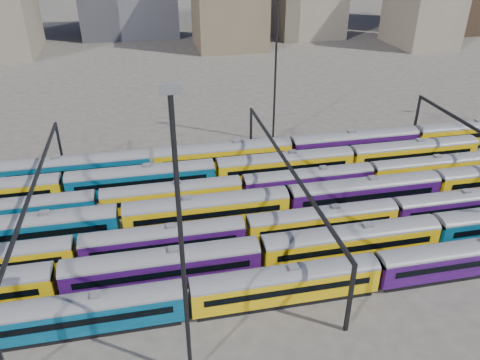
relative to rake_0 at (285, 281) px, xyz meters
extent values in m
plane|color=#413B37|center=(-5.43, 15.00, -2.54)|extent=(500.00, 500.00, 0.00)
cube|color=black|center=(-19.77, 0.00, -2.21)|extent=(18.22, 2.36, 0.67)
cube|color=#053651|center=(-19.77, 0.00, -0.48)|extent=(19.17, 2.78, 2.78)
cylinder|color=#4C4C51|center=(-19.77, 0.00, 0.91)|extent=(19.17, 2.78, 2.78)
cube|color=black|center=(-19.77, -1.41, -0.15)|extent=(16.87, 0.06, 0.72)
cube|color=black|center=(-19.77, 1.41, -0.15)|extent=(16.87, 0.06, 0.72)
cube|color=slate|center=(-19.77, 0.00, 1.65)|extent=(0.96, 0.86, 0.34)
cube|color=black|center=(0.00, 0.00, -2.21)|extent=(18.22, 2.36, 0.67)
cube|color=#B28A07|center=(0.00, 0.00, -0.48)|extent=(19.17, 2.78, 2.78)
cylinder|color=#4C4C51|center=(0.00, 0.00, 0.91)|extent=(19.17, 2.78, 2.78)
cube|color=black|center=(0.00, -1.41, -0.15)|extent=(16.87, 0.06, 0.72)
cube|color=black|center=(0.00, 1.41, -0.15)|extent=(16.87, 0.06, 0.72)
cube|color=slate|center=(0.00, 0.00, 1.65)|extent=(0.96, 0.86, 0.34)
cube|color=black|center=(19.77, 0.00, -2.21)|extent=(18.22, 2.36, 0.67)
cube|color=#25083D|center=(19.77, 0.00, -0.48)|extent=(19.17, 2.78, 2.78)
cylinder|color=#4C4C51|center=(19.77, 0.00, 0.91)|extent=(19.17, 2.78, 2.78)
cube|color=black|center=(19.77, -1.41, -0.15)|extent=(16.87, 0.06, 0.72)
cube|color=black|center=(19.77, 1.41, -0.15)|extent=(16.87, 0.06, 0.72)
cube|color=slate|center=(19.77, 0.00, 1.65)|extent=(0.96, 0.86, 0.34)
cube|color=black|center=(-11.89, 5.00, -2.18)|extent=(19.44, 2.52, 0.72)
cube|color=#25083D|center=(-11.89, 5.00, -0.34)|extent=(20.47, 2.97, 2.97)
cylinder|color=#4C4C51|center=(-11.89, 5.00, 1.14)|extent=(20.47, 2.97, 2.97)
cube|color=black|center=(-11.89, 3.50, 0.01)|extent=(18.01, 0.06, 0.77)
cube|color=black|center=(-11.89, 6.50, 0.01)|extent=(18.01, 0.06, 0.77)
cube|color=slate|center=(-11.89, 5.00, 1.93)|extent=(1.02, 0.92, 0.36)
cube|color=black|center=(9.18, 5.00, -2.18)|extent=(19.44, 2.52, 0.72)
cube|color=#B28A07|center=(9.18, 5.00, -0.34)|extent=(20.47, 2.97, 2.97)
cylinder|color=#4C4C51|center=(9.18, 5.00, 1.14)|extent=(20.47, 2.97, 2.97)
cube|color=black|center=(9.18, 3.50, 0.01)|extent=(18.01, 0.06, 0.77)
cube|color=black|center=(9.18, 6.50, 0.01)|extent=(18.01, 0.06, 0.77)
cube|color=slate|center=(9.18, 5.00, 1.93)|extent=(1.02, 0.92, 0.36)
cube|color=black|center=(-11.45, 10.00, -2.22)|extent=(17.62, 2.29, 0.65)
cube|color=#25083D|center=(-11.45, 10.00, -0.55)|extent=(18.55, 2.69, 2.69)
cylinder|color=#4C4C51|center=(-11.45, 10.00, 0.80)|extent=(18.55, 2.69, 2.69)
cube|color=black|center=(-11.45, 8.64, -0.23)|extent=(16.32, 0.06, 0.70)
cube|color=black|center=(-11.45, 11.36, -0.23)|extent=(16.32, 0.06, 0.70)
cube|color=slate|center=(-11.45, 10.00, 1.51)|extent=(0.93, 0.83, 0.32)
cube|color=black|center=(7.70, 10.00, -2.22)|extent=(17.62, 2.29, 0.65)
cube|color=#B28A07|center=(7.70, 10.00, -0.55)|extent=(18.55, 2.69, 2.69)
cylinder|color=#4C4C51|center=(7.70, 10.00, 0.80)|extent=(18.55, 2.69, 2.69)
cube|color=black|center=(7.70, 8.64, -0.23)|extent=(16.32, 0.06, 0.70)
cube|color=black|center=(7.70, 11.36, -0.23)|extent=(16.32, 0.06, 0.70)
cube|color=slate|center=(7.70, 10.00, 1.51)|extent=(0.93, 0.83, 0.32)
cube|color=black|center=(26.85, 10.00, -2.22)|extent=(17.62, 2.29, 0.65)
cube|color=#25083D|center=(26.85, 10.00, -0.55)|extent=(18.55, 2.69, 2.69)
cylinder|color=#4C4C51|center=(26.85, 10.00, 0.80)|extent=(18.55, 2.69, 2.69)
cube|color=black|center=(26.85, 8.64, -0.23)|extent=(16.32, 0.06, 0.70)
cube|color=black|center=(26.85, 11.36, -0.23)|extent=(16.32, 0.06, 0.70)
cube|color=slate|center=(26.85, 10.00, 1.51)|extent=(0.93, 0.83, 0.32)
cube|color=black|center=(-26.96, 15.00, -2.18)|extent=(19.59, 2.54, 0.72)
cube|color=#053651|center=(-26.96, 15.00, -0.33)|extent=(20.62, 2.99, 2.99)
cylinder|color=#4C4C51|center=(-26.96, 15.00, 1.17)|extent=(20.62, 2.99, 2.99)
cube|color=black|center=(-26.96, 13.48, 0.03)|extent=(18.15, 0.06, 0.77)
cube|color=black|center=(-26.96, 16.52, 0.03)|extent=(18.15, 0.06, 0.77)
cube|color=slate|center=(-26.96, 15.00, 1.97)|extent=(1.03, 0.93, 0.36)
cube|color=black|center=(-5.74, 15.00, -2.18)|extent=(19.59, 2.54, 0.72)
cube|color=#B28A07|center=(-5.74, 15.00, -0.33)|extent=(20.62, 2.99, 2.99)
cylinder|color=#4C4C51|center=(-5.74, 15.00, 1.17)|extent=(20.62, 2.99, 2.99)
cube|color=black|center=(-5.74, 13.48, 0.03)|extent=(18.15, 0.06, 0.77)
cube|color=black|center=(-5.74, 16.52, 0.03)|extent=(18.15, 0.06, 0.77)
cube|color=slate|center=(-5.74, 15.00, 1.97)|extent=(1.03, 0.93, 0.36)
cube|color=black|center=(15.49, 15.00, -2.18)|extent=(19.59, 2.54, 0.72)
cube|color=#25083D|center=(15.49, 15.00, -0.33)|extent=(20.62, 2.99, 2.99)
cylinder|color=#4C4C51|center=(15.49, 15.00, 1.17)|extent=(20.62, 2.99, 2.99)
cube|color=black|center=(15.49, 13.48, 0.03)|extent=(18.15, 0.06, 0.77)
cube|color=black|center=(15.49, 16.52, 0.03)|extent=(18.15, 0.06, 0.77)
cube|color=slate|center=(15.49, 15.00, 1.97)|extent=(1.03, 0.93, 0.36)
cube|color=black|center=(-28.82, 20.00, -2.22)|extent=(17.57, 2.28, 0.65)
cube|color=#053651|center=(-28.82, 20.00, -0.55)|extent=(18.50, 2.68, 2.68)
cylinder|color=#4C4C51|center=(-28.82, 20.00, 0.79)|extent=(18.50, 2.68, 2.68)
cube|color=black|center=(-28.82, 18.64, -0.23)|extent=(16.28, 0.06, 0.69)
cube|color=black|center=(-28.82, 21.36, -0.23)|extent=(16.28, 0.06, 0.69)
cube|color=slate|center=(-28.82, 20.00, 1.50)|extent=(0.92, 0.83, 0.32)
cube|color=black|center=(-9.72, 20.00, -2.22)|extent=(17.57, 2.28, 0.65)
cube|color=#B28A07|center=(-9.72, 20.00, -0.55)|extent=(18.50, 2.68, 2.68)
cylinder|color=#4C4C51|center=(-9.72, 20.00, 0.79)|extent=(18.50, 2.68, 2.68)
cube|color=black|center=(-9.72, 18.64, -0.23)|extent=(16.28, 0.06, 0.69)
cube|color=black|center=(-9.72, 21.36, -0.23)|extent=(16.28, 0.06, 0.69)
cube|color=slate|center=(-9.72, 20.00, 1.50)|extent=(0.92, 0.83, 0.32)
cube|color=black|center=(9.38, 20.00, -2.22)|extent=(17.57, 2.28, 0.65)
cube|color=#25083D|center=(9.38, 20.00, -0.55)|extent=(18.50, 2.68, 2.68)
cylinder|color=#4C4C51|center=(9.38, 20.00, 0.79)|extent=(18.50, 2.68, 2.68)
cube|color=black|center=(9.38, 18.64, -0.23)|extent=(16.28, 0.06, 0.69)
cube|color=black|center=(9.38, 21.36, -0.23)|extent=(16.28, 0.06, 0.69)
cube|color=slate|center=(9.38, 20.00, 1.50)|extent=(0.92, 0.83, 0.32)
cube|color=black|center=(28.47, 20.00, -2.22)|extent=(17.57, 2.28, 0.65)
cube|color=#B28A07|center=(28.47, 20.00, -0.55)|extent=(18.50, 2.68, 2.68)
cylinder|color=#4C4C51|center=(28.47, 20.00, 0.79)|extent=(18.50, 2.68, 2.68)
cube|color=black|center=(28.47, 18.64, -0.23)|extent=(16.28, 0.06, 0.69)
cube|color=black|center=(28.47, 21.36, -0.23)|extent=(16.28, 0.06, 0.69)
cube|color=slate|center=(28.47, 20.00, 1.50)|extent=(0.92, 0.83, 0.32)
cube|color=black|center=(-13.54, 25.00, -2.18)|extent=(19.39, 2.52, 0.71)
cube|color=#053651|center=(-13.54, 25.00, -0.35)|extent=(20.41, 2.96, 2.96)
cylinder|color=#4C4C51|center=(-13.54, 25.00, 1.13)|extent=(20.41, 2.96, 2.96)
cube|color=black|center=(-13.54, 23.50, 0.01)|extent=(17.96, 0.06, 0.77)
cube|color=black|center=(-13.54, 26.50, 0.01)|extent=(17.96, 0.06, 0.77)
cube|color=slate|center=(-13.54, 25.00, 1.92)|extent=(1.02, 0.92, 0.36)
cube|color=black|center=(7.48, 25.00, -2.18)|extent=(19.39, 2.52, 0.71)
cube|color=#B28A07|center=(7.48, 25.00, -0.35)|extent=(20.41, 2.96, 2.96)
cylinder|color=#4C4C51|center=(7.48, 25.00, 1.13)|extent=(20.41, 2.96, 2.96)
cube|color=black|center=(7.48, 23.50, 0.01)|extent=(17.96, 0.06, 0.77)
cube|color=black|center=(7.48, 26.50, 0.01)|extent=(17.96, 0.06, 0.77)
cube|color=slate|center=(7.48, 25.00, 1.92)|extent=(1.02, 0.92, 0.36)
cube|color=black|center=(28.49, 25.00, -2.18)|extent=(19.39, 2.52, 0.71)
cube|color=#B28A07|center=(28.49, 25.00, -0.35)|extent=(20.41, 2.96, 2.96)
cylinder|color=#4C4C51|center=(28.49, 25.00, 1.13)|extent=(20.41, 2.96, 2.96)
cube|color=black|center=(28.49, 23.50, 0.01)|extent=(17.96, 0.06, 0.77)
cube|color=black|center=(28.49, 26.50, 0.01)|extent=(17.96, 0.06, 0.77)
cube|color=slate|center=(28.49, 25.00, 1.92)|extent=(1.02, 0.92, 0.36)
cube|color=black|center=(-22.77, 30.00, -2.17)|extent=(20.13, 2.61, 0.74)
cube|color=#053651|center=(-22.77, 30.00, -0.26)|extent=(21.19, 3.07, 3.07)
cylinder|color=#4C4C51|center=(-22.77, 30.00, 1.27)|extent=(21.19, 3.07, 3.07)
cube|color=black|center=(-22.77, 28.44, 0.10)|extent=(18.65, 0.06, 0.79)
cube|color=black|center=(-22.77, 31.56, 0.10)|extent=(18.65, 0.06, 0.79)
cube|color=slate|center=(-22.77, 30.00, 2.09)|extent=(1.06, 0.95, 0.37)
cube|color=black|center=(-0.98, 30.00, -2.17)|extent=(20.13, 2.61, 0.74)
cube|color=#B28A07|center=(-0.98, 30.00, -0.26)|extent=(21.19, 3.07, 3.07)
cylinder|color=#4C4C51|center=(-0.98, 30.00, 1.27)|extent=(21.19, 3.07, 3.07)
cube|color=black|center=(-0.98, 28.44, 0.10)|extent=(18.65, 0.06, 0.79)
cube|color=black|center=(-0.98, 31.56, 0.10)|extent=(18.65, 0.06, 0.79)
cube|color=slate|center=(-0.98, 30.00, 2.09)|extent=(1.06, 0.95, 0.37)
cube|color=black|center=(20.81, 30.00, -2.17)|extent=(20.13, 2.61, 0.74)
cube|color=#25083D|center=(20.81, 30.00, -0.26)|extent=(21.19, 3.07, 3.07)
cylinder|color=#4C4C51|center=(20.81, 30.00, 1.27)|extent=(21.19, 3.07, 3.07)
cube|color=black|center=(20.81, 28.44, 0.10)|extent=(18.65, 0.06, 0.79)
cube|color=black|center=(20.81, 31.56, 0.10)|extent=(18.65, 0.06, 0.79)
cube|color=slate|center=(20.81, 30.00, 2.09)|extent=(1.06, 0.95, 0.37)
cube|color=black|center=(42.61, 30.00, -2.17)|extent=(20.13, 2.61, 0.74)
cube|color=#B28A07|center=(42.61, 30.00, -0.26)|extent=(21.19, 3.07, 3.07)
cylinder|color=#4C4C51|center=(42.61, 30.00, 1.27)|extent=(21.19, 3.07, 3.07)
cube|color=black|center=(42.61, 28.44, 0.10)|extent=(18.65, 0.06, 0.79)
cube|color=black|center=(42.61, 31.56, 0.10)|extent=(18.65, 0.06, 0.79)
cube|color=slate|center=(42.61, 30.00, 2.09)|extent=(1.06, 0.95, 0.37)
cube|color=black|center=(-25.43, 35.00, 1.46)|extent=(0.35, 0.35, 8.00)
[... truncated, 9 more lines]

